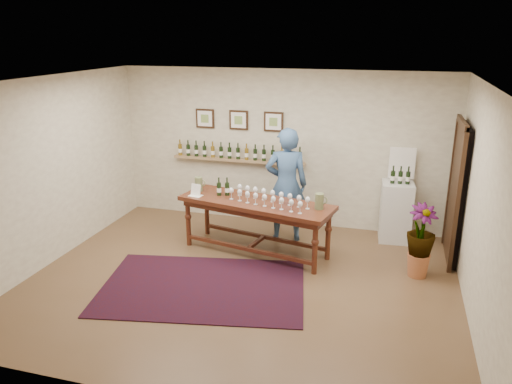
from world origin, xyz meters
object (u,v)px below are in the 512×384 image
(display_pedestal, at_px, (396,212))
(potted_plant, at_px, (420,241))
(tasting_table, at_px, (256,209))
(person, at_px, (286,185))

(display_pedestal, distance_m, potted_plant, 1.34)
(display_pedestal, bearing_deg, tasting_table, -152.16)
(display_pedestal, height_order, person, person)
(tasting_table, relative_size, potted_plant, 2.73)
(potted_plant, distance_m, person, 2.34)
(tasting_table, height_order, display_pedestal, display_pedestal)
(person, bearing_deg, display_pedestal, -179.84)
(display_pedestal, bearing_deg, potted_plant, -74.55)
(tasting_table, distance_m, person, 0.78)
(display_pedestal, xyz_separation_m, person, (-1.79, -0.47, 0.46))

